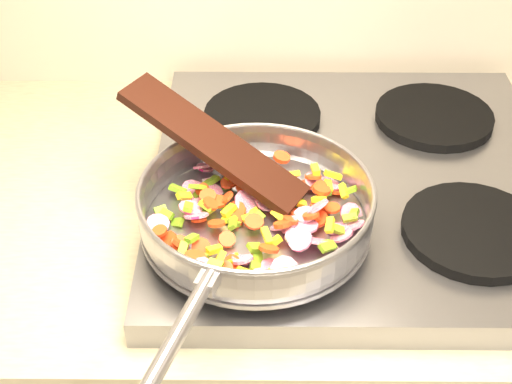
{
  "coord_description": "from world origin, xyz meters",
  "views": [
    {
      "loc": [
        -0.84,
        0.82,
        1.57
      ],
      "look_at": [
        -0.85,
        1.53,
        1.01
      ],
      "focal_mm": 50.0,
      "sensor_mm": 36.0,
      "label": 1
    }
  ],
  "objects": [
    {
      "name": "grate_bl",
      "position": [
        -0.84,
        1.81,
        0.95
      ],
      "size": [
        0.19,
        0.19,
        0.02
      ],
      "primitive_type": "cylinder",
      "color": "black",
      "rests_on": "cooktop"
    },
    {
      "name": "saute_pan",
      "position": [
        -0.85,
        1.52,
        0.99
      ],
      "size": [
        0.35,
        0.5,
        0.06
      ],
      "rotation": [
        0.0,
        0.0,
        -0.33
      ],
      "color": "#9E9EA5",
      "rests_on": "grate_fl"
    },
    {
      "name": "grate_fr",
      "position": [
        -0.56,
        1.52,
        0.95
      ],
      "size": [
        0.19,
        0.19,
        0.02
      ],
      "primitive_type": "cylinder",
      "color": "black",
      "rests_on": "cooktop"
    },
    {
      "name": "grate_fl",
      "position": [
        -0.84,
        1.52,
        0.95
      ],
      "size": [
        0.19,
        0.19,
        0.02
      ],
      "primitive_type": "cylinder",
      "color": "black",
      "rests_on": "cooktop"
    },
    {
      "name": "grate_br",
      "position": [
        -0.56,
        1.81,
        0.95
      ],
      "size": [
        0.19,
        0.19,
        0.02
      ],
      "primitive_type": "cylinder",
      "color": "black",
      "rests_on": "cooktop"
    },
    {
      "name": "wooden_spatula",
      "position": [
        -0.91,
        1.61,
        1.03
      ],
      "size": [
        0.26,
        0.19,
        0.11
      ],
      "primitive_type": "cube",
      "rotation": [
        0.0,
        -0.36,
        2.61
      ],
      "color": "black",
      "rests_on": "saute_pan"
    },
    {
      "name": "cooktop",
      "position": [
        -0.7,
        1.67,
        0.92
      ],
      "size": [
        0.6,
        0.6,
        0.04
      ],
      "primitive_type": "cube",
      "color": "#939399",
      "rests_on": "counter_top"
    },
    {
      "name": "vegetable_heap",
      "position": [
        -0.84,
        1.52,
        0.98
      ],
      "size": [
        0.29,
        0.28,
        0.05
      ],
      "color": "yellow",
      "rests_on": "saute_pan"
    }
  ]
}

